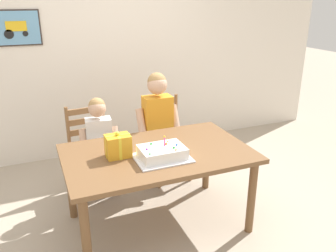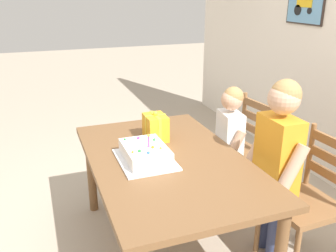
# 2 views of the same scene
# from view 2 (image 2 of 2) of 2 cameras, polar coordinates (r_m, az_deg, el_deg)

# --- Properties ---
(ground_plane) EXTENTS (20.00, 20.00, 0.00)m
(ground_plane) POSITION_cam_2_polar(r_m,az_deg,el_deg) (2.79, -0.13, -18.65)
(ground_plane) COLOR tan
(dining_table) EXTENTS (1.57, 0.97, 0.73)m
(dining_table) POSITION_cam_2_polar(r_m,az_deg,el_deg) (2.44, -0.14, -6.83)
(dining_table) COLOR brown
(dining_table) RESTS_ON ground
(birthday_cake) EXTENTS (0.44, 0.34, 0.19)m
(birthday_cake) POSITION_cam_2_polar(r_m,az_deg,el_deg) (2.35, -3.58, -4.31)
(birthday_cake) COLOR silver
(birthday_cake) RESTS_ON dining_table
(gift_box_red_large) EXTENTS (0.21, 0.15, 0.22)m
(gift_box_red_large) POSITION_cam_2_polar(r_m,az_deg,el_deg) (2.66, -1.95, -0.21)
(gift_box_red_large) COLOR gold
(gift_box_red_large) RESTS_ON dining_table
(chair_left) EXTENTS (0.46, 0.46, 0.92)m
(chair_left) POSITION_cam_2_polar(r_m,az_deg,el_deg) (3.19, 11.35, -3.87)
(chair_left) COLOR brown
(chair_left) RESTS_ON ground
(chair_right) EXTENTS (0.44, 0.44, 0.92)m
(chair_right) POSITION_cam_2_polar(r_m,az_deg,el_deg) (2.60, 21.07, -10.83)
(chair_right) COLOR brown
(chair_right) RESTS_ON ground
(child_older) EXTENTS (0.45, 0.26, 1.25)m
(child_older) POSITION_cam_2_polar(r_m,az_deg,el_deg) (2.48, 16.72, -4.12)
(child_older) COLOR #38426B
(child_older) RESTS_ON ground
(child_younger) EXTENTS (0.40, 0.24, 1.06)m
(child_younger) POSITION_cam_2_polar(r_m,az_deg,el_deg) (3.00, 9.56, -1.69)
(child_younger) COLOR #38426B
(child_younger) RESTS_ON ground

